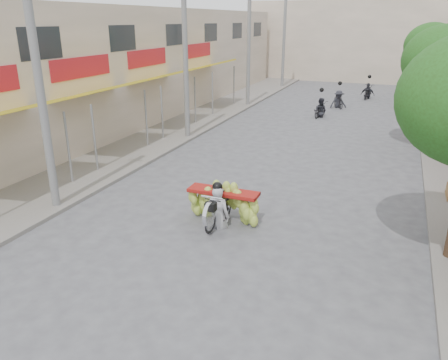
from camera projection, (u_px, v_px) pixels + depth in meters
ground at (166, 305)px, 8.75m from camera, size 120.00×120.00×0.00m
sidewalk_left at (186, 121)px, 24.23m from camera, size 4.00×60.00×0.12m
shophouse_row_left at (95, 65)px, 24.05m from camera, size 9.77×40.00×6.00m
far_building at (362, 41)px, 40.69m from camera, size 20.00×6.00×7.00m
utility_pole_near at (38, 72)px, 11.84m from camera, size 0.60×0.24×8.00m
utility_pole_mid at (185, 51)px, 19.69m from camera, size 0.60×0.24×8.00m
utility_pole_far at (249, 42)px, 27.54m from camera, size 0.60×0.24×8.00m
utility_pole_back at (284, 37)px, 35.39m from camera, size 0.60×0.24×8.00m
street_tree_mid at (445, 61)px, 17.79m from camera, size 3.40×3.40×5.25m
street_tree_far at (431, 46)px, 28.25m from camera, size 3.40×3.40×5.25m
banana_motorbike at (220, 200)px, 11.96m from camera, size 2.20×1.82×2.23m
bg_motorbike_a at (321, 104)px, 25.36m from camera, size 0.86×1.65×1.95m
bg_motorbike_b at (339, 95)px, 27.93m from camera, size 1.21×1.80×1.95m
bg_motorbike_c at (368, 88)px, 31.19m from camera, size 1.03×1.79×1.95m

